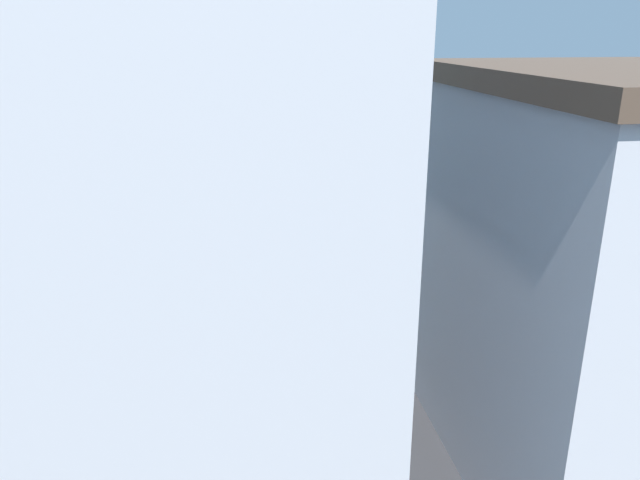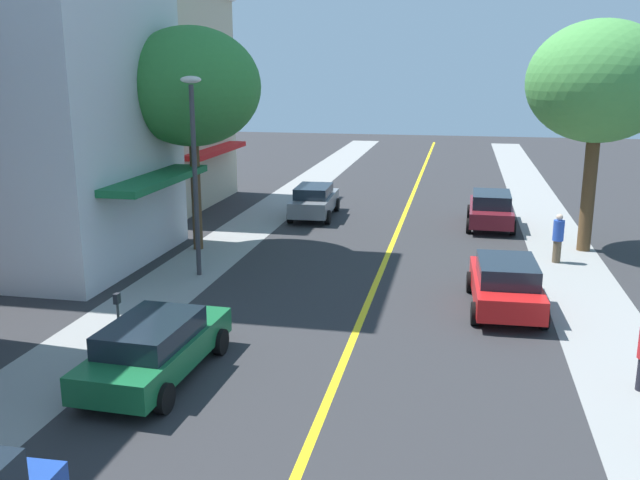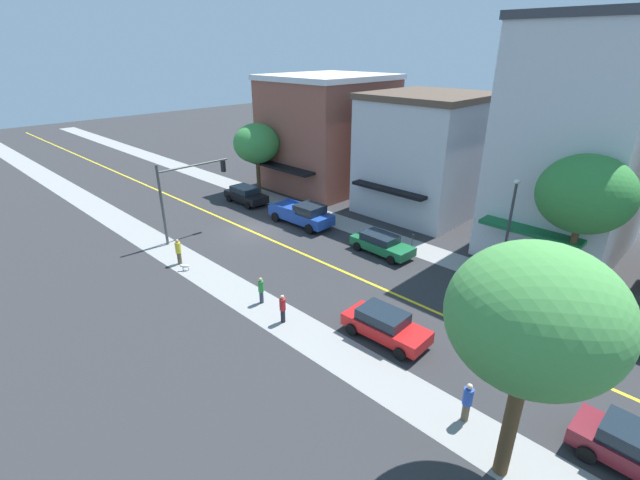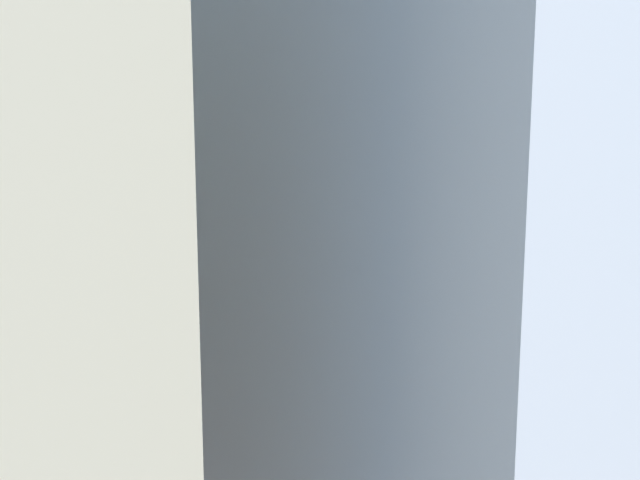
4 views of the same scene
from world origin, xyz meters
name	(u,v)px [view 4 (image 4 of 4)]	position (x,y,z in m)	size (l,w,h in m)	color
ground_plane	(446,262)	(0.00, 0.00, 0.00)	(140.00, 140.00, 0.00)	#2D2D30
sidewalk_left	(558,282)	(-6.48, 0.00, 0.00)	(2.52, 126.00, 0.01)	gray
sidewalk_right	(362,247)	(6.48, 0.00, 0.00)	(2.52, 126.00, 0.01)	gray
road_centerline_stripe	(446,262)	(0.00, 0.00, 0.00)	(0.20, 126.00, 0.00)	yellow
brick_apartment_block	(388,59)	(-13.85, 18.45, 7.75)	(12.59, 8.31, 15.48)	silver
street_tree_right_corner	(106,149)	(-7.29, 21.02, 6.12)	(5.11, 5.11, 8.31)	brown
fire_hydrant	(512,281)	(-6.01, 2.90, 0.39)	(0.44, 0.24, 0.78)	silver
parking_meter	(360,295)	(-5.63, 11.41, 0.93)	(0.12, 0.18, 1.42)	#4C4C51
traffic_light_mast	(421,180)	(4.03, -2.35, 4.06)	(5.90, 0.32, 6.03)	#474C47
street_lamp	(205,222)	(-5.99, 17.74, 4.05)	(0.70, 0.36, 6.57)	#38383D
red_sedan_right_curb	(119,275)	(3.95, 16.23, 0.79)	(2.16, 4.47, 1.51)	red
green_sedan_left_curb	(359,287)	(-3.98, 9.96, 0.76)	(2.15, 4.70, 1.42)	#196638
black_sedan_left_curb	(577,245)	(-3.96, -5.92, 0.81)	(2.12, 4.52, 1.54)	black
blue_pickup_truck	(485,259)	(-3.86, 1.94, 0.95)	(2.47, 5.86, 1.91)	#1E429E
pedestrian_red_shirt	(190,253)	(6.59, 11.49, 0.87)	(0.33, 0.33, 1.64)	black
pedestrian_yellow_shirt	(342,233)	(6.94, 1.23, 0.94)	(0.38, 0.38, 1.79)	brown
pedestrian_green_shirt	(235,249)	(6.18, 9.14, 0.86)	(0.31, 0.31, 1.62)	#33384C
small_dog	(324,245)	(7.21, 2.40, 0.31)	(0.59, 0.48, 0.47)	silver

